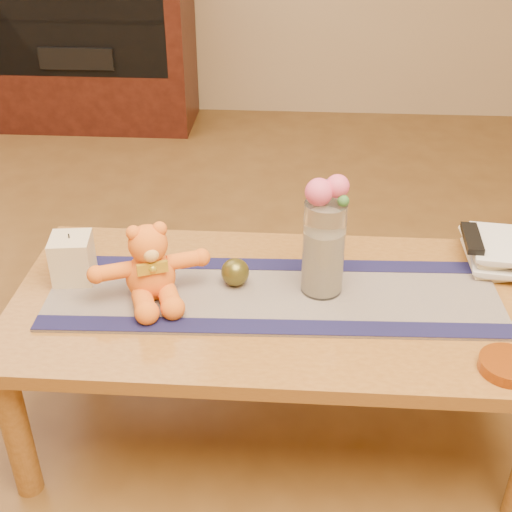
# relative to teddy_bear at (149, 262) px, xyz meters

# --- Properties ---
(floor) EXTENTS (5.50, 5.50, 0.00)m
(floor) POSITION_rel_teddy_bear_xyz_m (0.33, 0.01, -0.56)
(floor) COLOR brown
(floor) RESTS_ON ground
(coffee_table_top) EXTENTS (1.40, 0.70, 0.04)m
(coffee_table_top) POSITION_rel_teddy_bear_xyz_m (0.33, 0.01, -0.13)
(coffee_table_top) COLOR brown
(coffee_table_top) RESTS_ON floor
(table_leg_fl) EXTENTS (0.07, 0.07, 0.41)m
(table_leg_fl) POSITION_rel_teddy_bear_xyz_m (-0.31, -0.28, -0.35)
(table_leg_fl) COLOR brown
(table_leg_fl) RESTS_ON floor
(table_leg_bl) EXTENTS (0.07, 0.07, 0.41)m
(table_leg_bl) POSITION_rel_teddy_bear_xyz_m (-0.31, 0.30, -0.35)
(table_leg_bl) COLOR brown
(table_leg_bl) RESTS_ON floor
(table_leg_br) EXTENTS (0.07, 0.07, 0.41)m
(table_leg_br) POSITION_rel_teddy_bear_xyz_m (0.97, 0.30, -0.35)
(table_leg_br) COLOR brown
(table_leg_br) RESTS_ON floor
(persian_runner) EXTENTS (1.21, 0.39, 0.01)m
(persian_runner) POSITION_rel_teddy_bear_xyz_m (0.32, 0.02, -0.10)
(persian_runner) COLOR #1C1742
(persian_runner) RESTS_ON coffee_table_top
(runner_border_near) EXTENTS (1.20, 0.10, 0.00)m
(runner_border_near) POSITION_rel_teddy_bear_xyz_m (0.33, -0.12, -0.10)
(runner_border_near) COLOR #14133B
(runner_border_near) RESTS_ON persian_runner
(runner_border_far) EXTENTS (1.20, 0.10, 0.00)m
(runner_border_far) POSITION_rel_teddy_bear_xyz_m (0.32, 0.17, -0.10)
(runner_border_far) COLOR #14133B
(runner_border_far) RESTS_ON persian_runner
(teddy_bear) EXTENTS (0.37, 0.34, 0.20)m
(teddy_bear) POSITION_rel_teddy_bear_xyz_m (0.00, 0.00, 0.00)
(teddy_bear) COLOR orange
(teddy_bear) RESTS_ON persian_runner
(pillar_candle) EXTENTS (0.12, 0.12, 0.13)m
(pillar_candle) POSITION_rel_teddy_bear_xyz_m (-0.23, 0.06, -0.04)
(pillar_candle) COLOR beige
(pillar_candle) RESTS_ON persian_runner
(candle_wick) EXTENTS (0.00, 0.00, 0.01)m
(candle_wick) POSITION_rel_teddy_bear_xyz_m (-0.23, 0.06, 0.03)
(candle_wick) COLOR black
(candle_wick) RESTS_ON pillar_candle
(glass_vase) EXTENTS (0.11, 0.11, 0.26)m
(glass_vase) POSITION_rel_teddy_bear_xyz_m (0.45, 0.05, 0.03)
(glass_vase) COLOR silver
(glass_vase) RESTS_ON persian_runner
(potpourri_fill) EXTENTS (0.09, 0.09, 0.18)m
(potpourri_fill) POSITION_rel_teddy_bear_xyz_m (0.45, 0.05, -0.01)
(potpourri_fill) COLOR beige
(potpourri_fill) RESTS_ON glass_vase
(rose_left) EXTENTS (0.07, 0.07, 0.07)m
(rose_left) POSITION_rel_teddy_bear_xyz_m (0.43, 0.04, 0.19)
(rose_left) COLOR #D84C70
(rose_left) RESTS_ON glass_vase
(rose_right) EXTENTS (0.06, 0.06, 0.06)m
(rose_right) POSITION_rel_teddy_bear_xyz_m (0.47, 0.06, 0.20)
(rose_right) COLOR #D84C70
(rose_right) RESTS_ON glass_vase
(blue_flower_back) EXTENTS (0.04, 0.04, 0.04)m
(blue_flower_back) POSITION_rel_teddy_bear_xyz_m (0.46, 0.09, 0.19)
(blue_flower_back) COLOR #495D9F
(blue_flower_back) RESTS_ON glass_vase
(blue_flower_side) EXTENTS (0.04, 0.04, 0.04)m
(blue_flower_side) POSITION_rel_teddy_bear_xyz_m (0.42, 0.07, 0.18)
(blue_flower_side) COLOR #495D9F
(blue_flower_side) RESTS_ON glass_vase
(leaf_sprig) EXTENTS (0.03, 0.03, 0.03)m
(leaf_sprig) POSITION_rel_teddy_bear_xyz_m (0.49, 0.03, 0.18)
(leaf_sprig) COLOR #33662D
(leaf_sprig) RESTS_ON glass_vase
(bronze_ball) EXTENTS (0.08, 0.08, 0.08)m
(bronze_ball) POSITION_rel_teddy_bear_xyz_m (0.22, 0.06, -0.06)
(bronze_ball) COLOR #4E491A
(bronze_ball) RESTS_ON persian_runner
(book_bottom) EXTENTS (0.17, 0.22, 0.02)m
(book_bottom) POSITION_rel_teddy_bear_xyz_m (0.87, 0.23, -0.10)
(book_bottom) COLOR #F7E9BF
(book_bottom) RESTS_ON coffee_table_top
(book_lower) EXTENTS (0.20, 0.25, 0.02)m
(book_lower) POSITION_rel_teddy_bear_xyz_m (0.88, 0.23, -0.08)
(book_lower) COLOR #F7E9BF
(book_lower) RESTS_ON book_bottom
(book_upper) EXTENTS (0.18, 0.23, 0.02)m
(book_upper) POSITION_rel_teddy_bear_xyz_m (0.87, 0.24, -0.06)
(book_upper) COLOR #F7E9BF
(book_upper) RESTS_ON book_lower
(book_top) EXTENTS (0.19, 0.24, 0.02)m
(book_top) POSITION_rel_teddy_bear_xyz_m (0.88, 0.23, -0.04)
(book_top) COLOR #F7E9BF
(book_top) RESTS_ON book_upper
(tv_remote) EXTENTS (0.05, 0.16, 0.02)m
(tv_remote) POSITION_rel_teddy_bear_xyz_m (0.87, 0.22, -0.02)
(tv_remote) COLOR black
(tv_remote) RESTS_ON book_top
(amber_dish) EXTENTS (0.16, 0.16, 0.03)m
(amber_dish) POSITION_rel_teddy_bear_xyz_m (0.87, -0.24, -0.09)
(amber_dish) COLOR #BF5914
(amber_dish) RESTS_ON coffee_table_top
(media_cabinet) EXTENTS (1.20, 0.50, 1.10)m
(media_cabinet) POSITION_rel_teddy_bear_xyz_m (-0.87, 2.49, -0.01)
(media_cabinet) COLOR black
(media_cabinet) RESTS_ON floor
(cabinet_cavity) EXTENTS (1.02, 0.03, 0.61)m
(cabinet_cavity) POSITION_rel_teddy_bear_xyz_m (-0.87, 2.26, 0.10)
(cabinet_cavity) COLOR black
(cabinet_cavity) RESTS_ON media_cabinet
(cabinet_shelf) EXTENTS (1.02, 0.20, 0.02)m
(cabinet_shelf) POSITION_rel_teddy_bear_xyz_m (-0.87, 2.34, 0.10)
(cabinet_shelf) COLOR black
(cabinet_shelf) RESTS_ON media_cabinet
(stereo_lower) EXTENTS (0.42, 0.28, 0.12)m
(stereo_lower) POSITION_rel_teddy_bear_xyz_m (-0.87, 2.36, -0.10)
(stereo_lower) COLOR black
(stereo_lower) RESTS_ON media_cabinet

